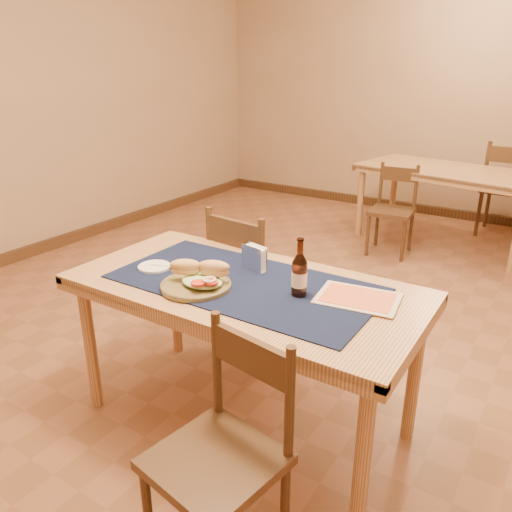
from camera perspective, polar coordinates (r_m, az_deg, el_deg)
The scene contains 15 objects.
room at distance 2.77m, azimuth 8.14°, elevation 15.19°, with size 6.04×7.04×2.84m.
main_table at distance 2.29m, azimuth -1.36°, elevation -5.03°, with size 1.60×0.80×0.75m.
placemat at distance 2.25m, azimuth -1.38°, elevation -3.08°, with size 1.20×0.60×0.01m, color #0F1B39.
baseboard at distance 3.19m, azimuth 6.89°, elevation -9.65°, with size 6.00×7.00×0.10m.
back_table at distance 5.15m, azimuth 21.36°, elevation 8.34°, with size 1.80×1.14×0.75m.
chair_main_far at distance 2.92m, azimuth -0.43°, elevation -2.89°, with size 0.48×0.48×0.94m.
chair_main_near at distance 1.82m, azimuth -3.75°, elevation -21.30°, with size 0.46×0.46×0.86m.
chair_back_near at distance 4.81m, azimuth 15.37°, elevation 5.27°, with size 0.41×0.41×0.82m.
chair_back_far at distance 5.68m, azimuth 26.72°, elevation 6.96°, with size 0.48×0.48×0.98m.
sandwich_plate at distance 2.20m, azimuth -6.62°, elevation -2.78°, with size 0.31×0.31×0.12m.
side_plate at distance 2.45m, azimuth -11.54°, elevation -1.17°, with size 0.16×0.16×0.01m.
fork at distance 2.43m, azimuth -10.30°, elevation -1.11°, with size 0.12×0.06×0.00m.
beer_bottle at distance 2.10m, azimuth 4.98°, elevation -2.12°, with size 0.07×0.07×0.25m.
napkin_holder at distance 2.36m, azimuth -0.19°, elevation -0.27°, with size 0.15×0.08×0.12m.
menu_card at distance 2.14m, azimuth 11.57°, elevation -4.71°, with size 0.37×0.29×0.01m.
Camera 1 is at (1.15, -2.50, 1.67)m, focal length 35.00 mm.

